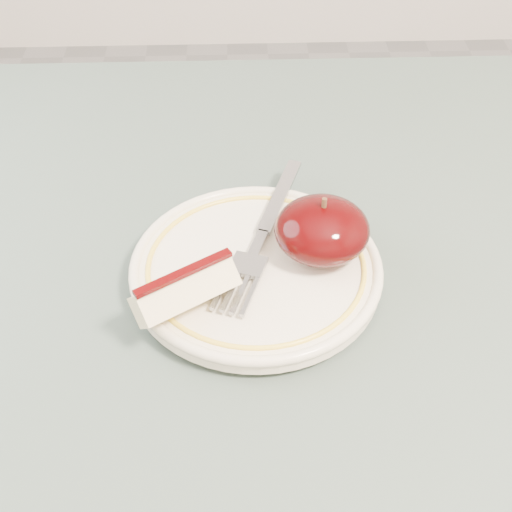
{
  "coord_description": "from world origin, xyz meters",
  "views": [
    {
      "loc": [
        0.02,
        -0.34,
        1.17
      ],
      "look_at": [
        0.03,
        0.07,
        0.78
      ],
      "focal_mm": 50.0,
      "sensor_mm": 36.0,
      "label": 1
    }
  ],
  "objects_px": {
    "plate": "(256,269)",
    "fork": "(263,233)",
    "table": "(218,417)",
    "apple_half": "(322,230)"
  },
  "relations": [
    {
      "from": "table",
      "to": "fork",
      "type": "height_order",
      "value": "fork"
    },
    {
      "from": "plate",
      "to": "fork",
      "type": "height_order",
      "value": "fork"
    },
    {
      "from": "apple_half",
      "to": "fork",
      "type": "height_order",
      "value": "apple_half"
    },
    {
      "from": "table",
      "to": "fork",
      "type": "xyz_separation_m",
      "value": [
        0.04,
        0.11,
        0.11
      ]
    },
    {
      "from": "table",
      "to": "apple_half",
      "type": "bearing_deg",
      "value": 44.48
    },
    {
      "from": "apple_half",
      "to": "fork",
      "type": "distance_m",
      "value": 0.05
    },
    {
      "from": "plate",
      "to": "fork",
      "type": "distance_m",
      "value": 0.03
    },
    {
      "from": "table",
      "to": "plate",
      "type": "relative_size",
      "value": 4.4
    },
    {
      "from": "table",
      "to": "plate",
      "type": "distance_m",
      "value": 0.13
    },
    {
      "from": "table",
      "to": "fork",
      "type": "bearing_deg",
      "value": 68.65
    }
  ]
}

